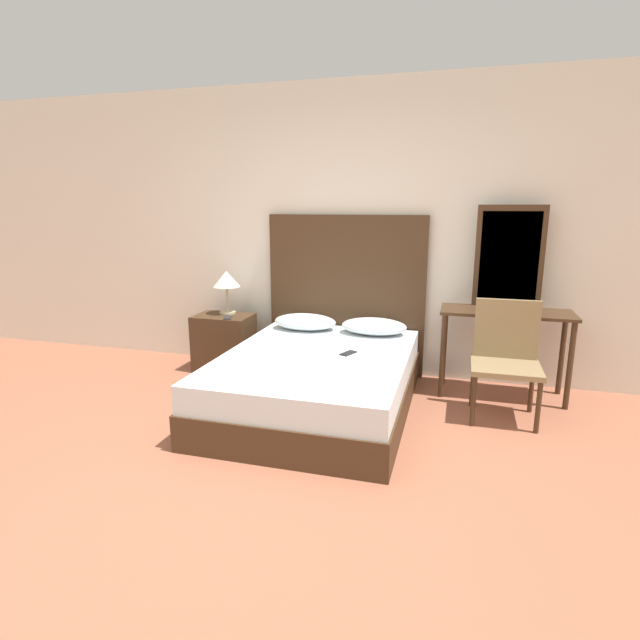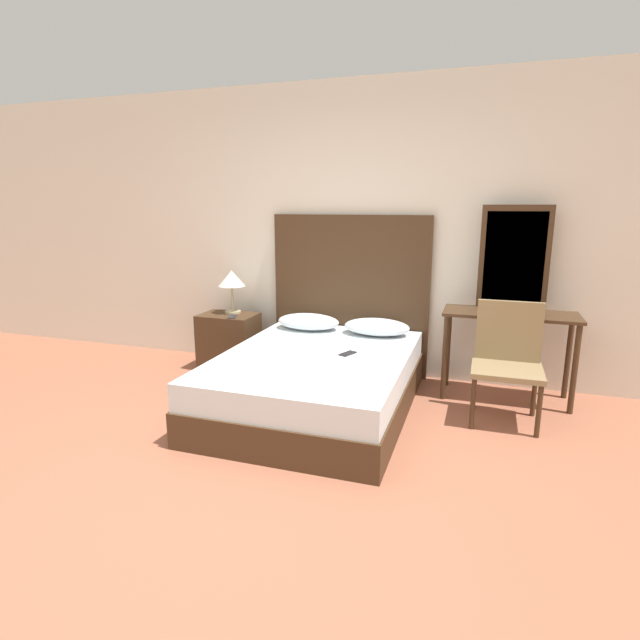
{
  "view_description": "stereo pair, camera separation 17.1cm",
  "coord_description": "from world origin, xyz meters",
  "px_view_note": "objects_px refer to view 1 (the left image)",
  "views": [
    {
      "loc": [
        1.08,
        -2.21,
        1.6
      ],
      "look_at": [
        0.03,
        1.49,
        0.71
      ],
      "focal_mm": 28.0,
      "sensor_mm": 36.0,
      "label": 1
    },
    {
      "loc": [
        1.24,
        -2.16,
        1.6
      ],
      "look_at": [
        0.03,
        1.49,
        0.71
      ],
      "focal_mm": 28.0,
      "sensor_mm": 36.0,
      "label": 2
    }
  ],
  "objects_px": {
    "phone_on_nightstand": "(228,317)",
    "vanity_desk": "(505,327)",
    "table_lamp": "(226,281)",
    "chair": "(506,353)",
    "nightstand": "(224,343)",
    "phone_on_bed": "(348,353)",
    "bed": "(317,382)"
  },
  "relations": [
    {
      "from": "phone_on_bed",
      "to": "table_lamp",
      "type": "distance_m",
      "value": 1.6
    },
    {
      "from": "phone_on_bed",
      "to": "vanity_desk",
      "type": "bearing_deg",
      "value": 28.43
    },
    {
      "from": "phone_on_bed",
      "to": "vanity_desk",
      "type": "distance_m",
      "value": 1.37
    },
    {
      "from": "nightstand",
      "to": "vanity_desk",
      "type": "distance_m",
      "value": 2.6
    },
    {
      "from": "bed",
      "to": "nightstand",
      "type": "xyz_separation_m",
      "value": [
        -1.15,
        0.69,
        0.05
      ]
    },
    {
      "from": "nightstand",
      "to": "phone_on_nightstand",
      "type": "xyz_separation_m",
      "value": [
        0.1,
        -0.1,
        0.28
      ]
    },
    {
      "from": "bed",
      "to": "vanity_desk",
      "type": "relative_size",
      "value": 1.83
    },
    {
      "from": "phone_on_bed",
      "to": "phone_on_nightstand",
      "type": "xyz_separation_m",
      "value": [
        -1.29,
        0.53,
        0.09
      ]
    },
    {
      "from": "nightstand",
      "to": "table_lamp",
      "type": "bearing_deg",
      "value": 80.03
    },
    {
      "from": "chair",
      "to": "nightstand",
      "type": "bearing_deg",
      "value": 171.24
    },
    {
      "from": "vanity_desk",
      "to": "chair",
      "type": "relative_size",
      "value": 1.19
    },
    {
      "from": "bed",
      "to": "chair",
      "type": "relative_size",
      "value": 2.17
    },
    {
      "from": "phone_on_nightstand",
      "to": "chair",
      "type": "xyz_separation_m",
      "value": [
        2.47,
        -0.3,
        -0.06
      ]
    },
    {
      "from": "vanity_desk",
      "to": "chair",
      "type": "distance_m",
      "value": 0.43
    },
    {
      "from": "bed",
      "to": "phone_on_bed",
      "type": "bearing_deg",
      "value": 15.06
    },
    {
      "from": "nightstand",
      "to": "phone_on_bed",
      "type": "bearing_deg",
      "value": -24.25
    },
    {
      "from": "chair",
      "to": "table_lamp",
      "type": "bearing_deg",
      "value": 169.53
    },
    {
      "from": "nightstand",
      "to": "table_lamp",
      "type": "height_order",
      "value": "table_lamp"
    },
    {
      "from": "bed",
      "to": "nightstand",
      "type": "distance_m",
      "value": 1.34
    },
    {
      "from": "phone_on_bed",
      "to": "nightstand",
      "type": "relative_size",
      "value": 0.3
    },
    {
      "from": "phone_on_nightstand",
      "to": "chair",
      "type": "relative_size",
      "value": 0.18
    },
    {
      "from": "phone_on_bed",
      "to": "chair",
      "type": "xyz_separation_m",
      "value": [
        1.18,
        0.23,
        0.03
      ]
    },
    {
      "from": "table_lamp",
      "to": "chair",
      "type": "bearing_deg",
      "value": -10.47
    },
    {
      "from": "bed",
      "to": "table_lamp",
      "type": "bearing_deg",
      "value": 145.99
    },
    {
      "from": "bed",
      "to": "phone_on_nightstand",
      "type": "distance_m",
      "value": 1.25
    },
    {
      "from": "nightstand",
      "to": "table_lamp",
      "type": "xyz_separation_m",
      "value": [
        0.01,
        0.08,
        0.6
      ]
    },
    {
      "from": "phone_on_bed",
      "to": "vanity_desk",
      "type": "xyz_separation_m",
      "value": [
        1.2,
        0.65,
        0.14
      ]
    },
    {
      "from": "nightstand",
      "to": "phone_on_nightstand",
      "type": "bearing_deg",
      "value": -44.12
    },
    {
      "from": "phone_on_nightstand",
      "to": "vanity_desk",
      "type": "relative_size",
      "value": 0.16
    },
    {
      "from": "phone_on_bed",
      "to": "phone_on_nightstand",
      "type": "bearing_deg",
      "value": 157.67
    },
    {
      "from": "bed",
      "to": "vanity_desk",
      "type": "xyz_separation_m",
      "value": [
        1.44,
        0.71,
        0.38
      ]
    },
    {
      "from": "phone_on_nightstand",
      "to": "vanity_desk",
      "type": "xyz_separation_m",
      "value": [
        2.48,
        0.12,
        0.05
      ]
    }
  ]
}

